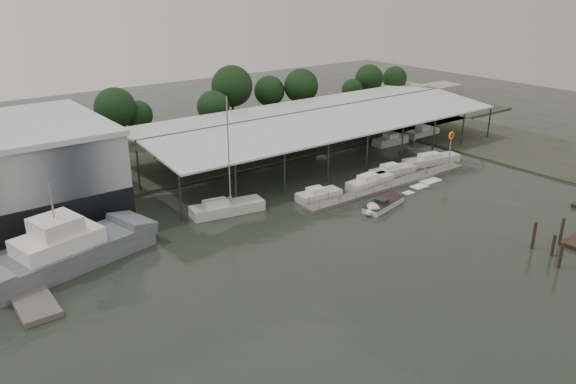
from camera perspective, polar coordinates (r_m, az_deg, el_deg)
ground at (r=58.62m, az=7.44°, el=-5.26°), size 200.00×200.00×0.00m
land_strip_far at (r=91.09m, az=-11.34°, el=4.19°), size 140.00×30.00×0.30m
land_strip_east at (r=98.37m, az=22.37°, el=4.24°), size 20.00×60.00×0.30m
covered_boat_shed at (r=87.05m, az=2.76°, el=7.91°), size 58.24×24.00×6.96m
trawler_dock at (r=57.44m, az=-25.82°, el=-7.64°), size 3.00×18.00×0.50m
floating_dock at (r=74.94m, az=10.34°, el=0.69°), size 28.00×2.00×1.40m
shell_fuel_sign at (r=82.74m, az=16.20°, el=4.83°), size 1.10×0.18×5.55m
distant_commercial_buildings at (r=128.71m, az=12.53°, el=9.75°), size 22.00×8.00×4.00m
grey_trawler at (r=57.41m, az=-21.22°, el=-5.43°), size 17.37×8.69×8.84m
white_sailboat at (r=65.68m, az=-6.31°, el=-1.61°), size 8.94×4.10×13.90m
speedboat_underway at (r=67.52m, az=9.43°, el=-1.38°), size 17.98×6.02×2.00m
moored_cruiser_0 at (r=69.40m, az=3.10°, el=-0.29°), size 5.89×2.77×1.70m
moored_cruiser_1 at (r=74.68m, az=8.30°, el=1.07°), size 7.43×2.70×1.70m
moored_cruiser_2 at (r=79.33m, az=10.50°, el=2.13°), size 7.01×2.83×1.70m
moored_cruiser_3 at (r=85.49m, az=14.32°, el=3.20°), size 9.54×3.80×1.70m
mooring_pilings at (r=60.91m, az=26.34°, el=-5.30°), size 5.44×7.78×3.51m
horizon_tree_line at (r=105.24m, az=-2.51°, el=10.20°), size 67.74×11.66×11.16m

